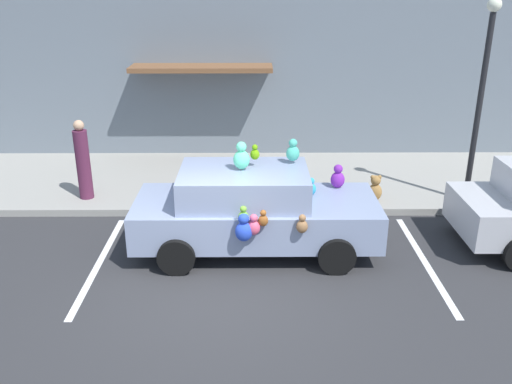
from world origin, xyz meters
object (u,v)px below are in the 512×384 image
at_px(street_lamp_post, 483,83).
at_px(pedestrian_near_shopfront, 83,162).
at_px(plush_covered_car, 253,209).
at_px(teddy_bear_on_sidewalk, 375,189).

distance_m(street_lamp_post, pedestrian_near_shopfront, 8.50).
height_order(plush_covered_car, street_lamp_post, street_lamp_post).
xyz_separation_m(teddy_bear_on_sidewalk, pedestrian_near_shopfront, (-6.32, 0.22, 0.56)).
relative_size(teddy_bear_on_sidewalk, pedestrian_near_shopfront, 0.33).
relative_size(plush_covered_car, teddy_bear_on_sidewalk, 7.44).
bearing_deg(street_lamp_post, pedestrian_near_shopfront, 178.56).
bearing_deg(street_lamp_post, teddy_bear_on_sidewalk, -179.82).
bearing_deg(pedestrian_near_shopfront, teddy_bear_on_sidewalk, -1.96).
xyz_separation_m(plush_covered_car, teddy_bear_on_sidewalk, (2.65, 2.00, -0.38)).
relative_size(street_lamp_post, pedestrian_near_shopfront, 2.40).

